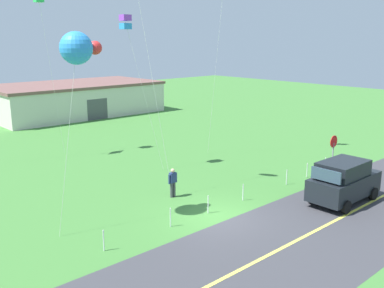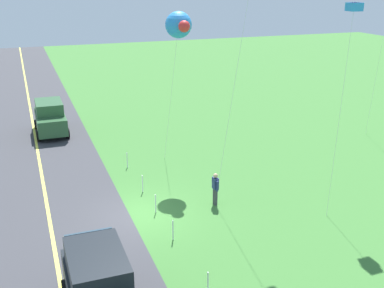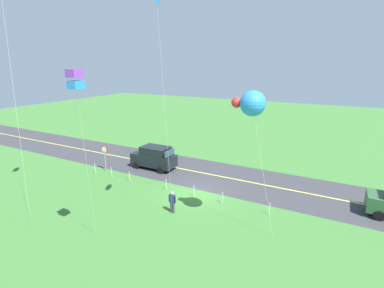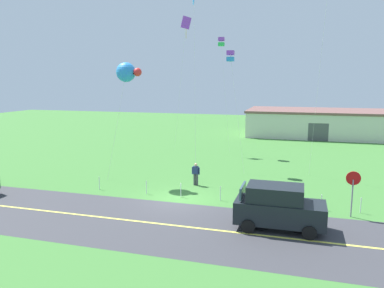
% 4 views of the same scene
% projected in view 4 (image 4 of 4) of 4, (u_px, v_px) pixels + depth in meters
% --- Properties ---
extents(ground_plane, '(120.00, 120.00, 0.10)m').
position_uv_depth(ground_plane, '(177.00, 201.00, 23.39)').
color(ground_plane, '#3D7533').
extents(asphalt_road, '(120.00, 7.00, 0.00)m').
position_uv_depth(asphalt_road, '(153.00, 223.00, 19.60)').
color(asphalt_road, '#38383D').
rests_on(asphalt_road, ground).
extents(road_centre_stripe, '(120.00, 0.16, 0.00)m').
position_uv_depth(road_centre_stripe, '(153.00, 223.00, 19.60)').
color(road_centre_stripe, '#E5E04C').
rests_on(road_centre_stripe, asphalt_road).
extents(car_suv_foreground, '(4.40, 2.12, 2.24)m').
position_uv_depth(car_suv_foreground, '(278.00, 207.00, 18.67)').
color(car_suv_foreground, black).
rests_on(car_suv_foreground, ground).
extents(stop_sign, '(0.76, 0.08, 2.56)m').
position_uv_depth(stop_sign, '(353.00, 185.00, 20.21)').
color(stop_sign, gray).
rests_on(stop_sign, ground).
extents(person_adult_near, '(0.58, 0.22, 1.60)m').
position_uv_depth(person_adult_near, '(196.00, 173.00, 26.60)').
color(person_adult_near, '#3F3F47').
rests_on(person_adult_near, ground).
extents(kite_blue_mid, '(2.77, 1.40, 8.66)m').
position_uv_depth(kite_blue_mid, '(127.00, 72.00, 26.84)').
color(kite_blue_mid, silver).
rests_on(kite_blue_mid, ground).
extents(kite_yellow_high, '(1.31, 0.56, 11.64)m').
position_uv_depth(kite_yellow_high, '(221.00, 42.00, 37.39)').
color(kite_yellow_high, silver).
rests_on(kite_yellow_high, ground).
extents(kite_green_far, '(2.05, 0.77, 13.99)m').
position_uv_depth(kite_green_far, '(186.00, 26.00, 38.87)').
color(kite_green_far, silver).
rests_on(kite_green_far, ground).
extents(kite_orange_near, '(1.85, 1.81, 9.77)m').
position_uv_depth(kite_orange_near, '(230.00, 56.00, 30.40)').
color(kite_orange_near, silver).
rests_on(kite_orange_near, ground).
extents(warehouse_distant, '(18.36, 10.20, 3.50)m').
position_uv_depth(warehouse_distant, '(317.00, 123.00, 50.77)').
color(warehouse_distant, beige).
rests_on(warehouse_distant, ground).
extents(fence_post_0, '(0.05, 0.05, 0.90)m').
position_uv_depth(fence_post_0, '(99.00, 183.00, 25.60)').
color(fence_post_0, silver).
rests_on(fence_post_0, ground).
extents(fence_post_1, '(0.05, 0.05, 0.90)m').
position_uv_depth(fence_post_1, '(146.00, 187.00, 24.63)').
color(fence_post_1, silver).
rests_on(fence_post_1, ground).
extents(fence_post_2, '(0.05, 0.05, 0.90)m').
position_uv_depth(fence_post_2, '(181.00, 190.00, 23.97)').
color(fence_post_2, silver).
rests_on(fence_post_2, ground).
extents(fence_post_3, '(0.05, 0.05, 0.90)m').
position_uv_depth(fence_post_3, '(220.00, 193.00, 23.26)').
color(fence_post_3, silver).
rests_on(fence_post_3, ground).
extents(fence_post_4, '(0.05, 0.05, 0.90)m').
position_uv_depth(fence_post_4, '(284.00, 199.00, 22.19)').
color(fence_post_4, silver).
rests_on(fence_post_4, ground).
extents(fence_post_5, '(0.05, 0.05, 0.90)m').
position_uv_depth(fence_post_5, '(321.00, 202.00, 21.61)').
color(fence_post_5, silver).
rests_on(fence_post_5, ground).
extents(fence_post_6, '(0.05, 0.05, 0.90)m').
position_uv_depth(fence_post_6, '(361.00, 205.00, 21.02)').
color(fence_post_6, silver).
rests_on(fence_post_6, ground).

